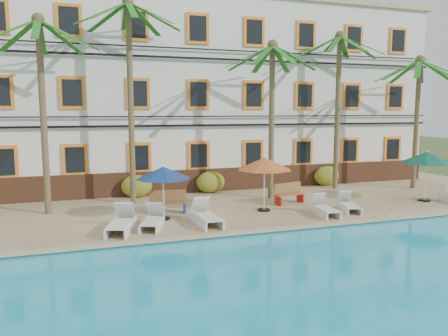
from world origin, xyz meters
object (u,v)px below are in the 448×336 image
object	(u,v)px
palm_b	(130,75)
lounger_e	(348,205)
lounger_c	(206,216)
palm_a	(42,87)
bench_left	(169,202)
palm_c	(272,97)
lounger_d	(323,208)
palm_d	(338,89)
pool_ladder	(385,220)
palm_e	(418,102)
umbrella_green	(427,158)
umbrella_red	(264,164)
umbrella_blue	(163,173)
bench_right	(288,193)
lounger_a	(121,223)
lounger_b	(152,220)

from	to	relation	value
palm_b	lounger_e	world-z (taller)	palm_b
lounger_c	lounger_e	size ratio (longest dim) A/B	1.13
palm_a	bench_left	distance (m)	6.77
palm_c	lounger_d	distance (m)	6.00
palm_d	pool_ladder	xyz separation A→B (m)	(-2.04, -6.68, -5.32)
lounger_c	bench_left	bearing A→B (deg)	112.80
palm_e	umbrella_green	size ratio (longest dim) A/B	2.98
lounger_c	umbrella_red	bearing A→B (deg)	24.25
palm_b	umbrella_blue	world-z (taller)	palm_b
palm_e	lounger_e	bearing A→B (deg)	-151.35
umbrella_green	pool_ladder	xyz separation A→B (m)	(-4.14, -2.44, -2.02)
umbrella_red	lounger_d	size ratio (longest dim) A/B	1.29
umbrella_blue	bench_right	bearing A→B (deg)	10.79
palm_c	palm_e	distance (m)	8.49
palm_e	lounger_c	xyz separation A→B (m)	(-12.83, -3.74, -4.31)
bench_left	pool_ladder	bearing A→B (deg)	-27.08
palm_c	umbrella_green	world-z (taller)	palm_c
palm_a	bench_right	bearing A→B (deg)	-7.43
palm_c	bench_left	distance (m)	7.01
palm_a	umbrella_red	bearing A→B (deg)	-15.19
lounger_d	lounger_e	xyz separation A→B (m)	(1.35, 0.27, -0.01)
lounger_a	palm_d	bearing A→B (deg)	23.09
bench_right	umbrella_green	bearing A→B (deg)	-13.92
umbrella_blue	bench_left	distance (m)	1.75
palm_a	umbrella_green	distance (m)	17.02
umbrella_red	bench_left	world-z (taller)	umbrella_red
umbrella_red	lounger_d	xyz separation A→B (m)	(1.98, -1.44, -1.71)
palm_a	lounger_b	size ratio (longest dim) A/B	4.17
bench_right	pool_ladder	bearing A→B (deg)	-62.06
bench_left	umbrella_blue	bearing A→B (deg)	-110.93
lounger_b	pool_ladder	distance (m)	8.84
lounger_e	bench_right	world-z (taller)	bench_right
palm_a	umbrella_blue	xyz separation A→B (m)	(4.31, -2.46, -3.30)
palm_e	pool_ladder	bearing A→B (deg)	-138.54
palm_e	bench_left	bearing A→B (deg)	-173.75
umbrella_green	lounger_b	world-z (taller)	umbrella_green
palm_b	lounger_d	size ratio (longest dim) A/B	5.03
bench_left	pool_ladder	world-z (taller)	bench_left
lounger_c	pool_ladder	distance (m)	6.92
pool_ladder	lounger_a	bearing A→B (deg)	170.42
lounger_e	pool_ladder	world-z (taller)	lounger_e
umbrella_blue	lounger_a	size ratio (longest dim) A/B	1.00
umbrella_blue	umbrella_red	world-z (taller)	umbrella_red
umbrella_red	lounger_d	distance (m)	2.99
lounger_e	umbrella_green	bearing A→B (deg)	7.61
bench_left	lounger_d	bearing A→B (deg)	-21.83
lounger_b	lounger_e	xyz separation A→B (m)	(8.23, 0.04, -0.02)
palm_e	umbrella_green	distance (m)	4.42
palm_a	bench_right	distance (m)	11.32
umbrella_green	palm_d	bearing A→B (deg)	116.31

